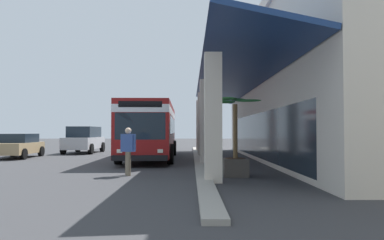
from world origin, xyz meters
name	(u,v)px	position (x,y,z in m)	size (l,w,h in m)	color
ground	(280,157)	(0.00, 8.00, 0.00)	(120.00, 120.00, 0.00)	#38383A
curb_strip	(199,159)	(2.97, 2.72, 0.06)	(29.24, 0.50, 0.12)	#9E998E
plaza_building	(369,88)	(2.97, 12.36, 4.04)	(24.66, 16.35, 8.07)	beige
transit_bus	(151,127)	(1.92, -0.07, 1.85)	(11.26, 2.99, 3.34)	maroon
parked_sedan_tan	(18,145)	(1.04, -8.27, 0.75)	(4.51, 2.21, 1.47)	#9E845B
parked_suv_silver	(84,139)	(-4.11, -5.72, 1.02)	(4.82, 2.25, 1.97)	#B2B5BA
pedestrian	(128,148)	(10.22, -0.01, 0.99)	(0.42, 0.62, 1.75)	#726651
potted_palm	(235,157)	(10.55, 3.89, 0.69)	(1.45, 1.69, 2.89)	#4C4742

